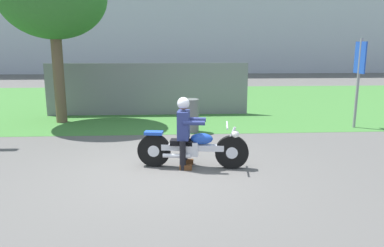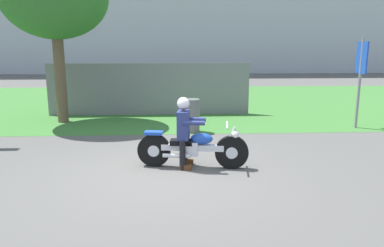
% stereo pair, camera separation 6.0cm
% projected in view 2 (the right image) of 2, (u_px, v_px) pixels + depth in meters
% --- Properties ---
extents(ground, '(120.00, 120.00, 0.00)m').
position_uv_depth(ground, '(163.00, 173.00, 7.01)').
color(ground, '#565451').
extents(grass_verge, '(60.00, 12.00, 0.01)m').
position_uv_depth(grass_verge, '(168.00, 102.00, 15.90)').
color(grass_verge, '#3D7533').
rests_on(grass_verge, ground).
extents(motorcycle_lead, '(2.20, 0.66, 0.89)m').
position_uv_depth(motorcycle_lead, '(193.00, 148.00, 7.27)').
color(motorcycle_lead, black).
rests_on(motorcycle_lead, ground).
extents(rider_lead, '(0.59, 0.51, 1.41)m').
position_uv_depth(rider_lead, '(184.00, 127.00, 7.20)').
color(rider_lead, black).
rests_on(rider_lead, ground).
extents(trash_can, '(0.45, 0.45, 0.93)m').
position_uv_depth(trash_can, '(192.00, 116.00, 10.27)').
color(trash_can, '#595E5B').
rests_on(trash_can, ground).
extents(sign_banner, '(0.08, 0.60, 2.60)m').
position_uv_depth(sign_banner, '(361.00, 69.00, 10.54)').
color(sign_banner, gray).
rests_on(sign_banner, ground).
extents(fence_segment, '(7.00, 0.06, 1.80)m').
position_uv_depth(fence_segment, '(149.00, 89.00, 12.79)').
color(fence_segment, slate).
rests_on(fence_segment, ground).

